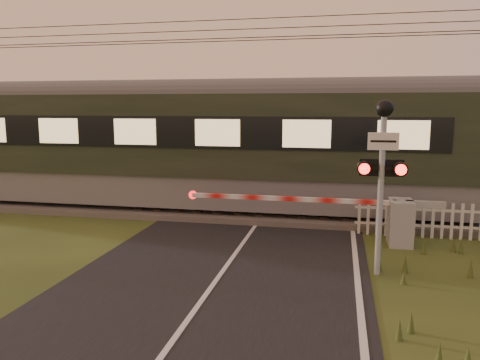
# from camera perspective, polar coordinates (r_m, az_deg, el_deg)

# --- Properties ---
(ground) EXTENTS (160.00, 160.00, 0.00)m
(ground) POSITION_cam_1_polar(r_m,az_deg,el_deg) (9.15, -3.61, -13.15)
(ground) COLOR #2A3815
(ground) RESTS_ON ground
(road) EXTENTS (6.00, 140.00, 0.03)m
(road) POSITION_cam_1_polar(r_m,az_deg,el_deg) (8.93, -3.91, -13.64)
(road) COLOR black
(road) RESTS_ON ground
(track_bed) EXTENTS (140.00, 3.40, 0.39)m
(track_bed) POSITION_cam_1_polar(r_m,az_deg,el_deg) (15.21, 3.01, -3.88)
(track_bed) COLOR #47423D
(track_bed) RESTS_ON ground
(overhead_wires) EXTENTS (120.00, 0.62, 0.62)m
(overhead_wires) POSITION_cam_1_polar(r_m,az_deg,el_deg) (15.01, 3.19, 17.69)
(overhead_wires) COLOR black
(overhead_wires) RESTS_ON ground
(boom_gate) EXTENTS (6.57, 0.88, 1.17)m
(boom_gate) POSITION_cam_1_polar(r_m,az_deg,el_deg) (12.36, 17.69, -4.58)
(boom_gate) COLOR gray
(boom_gate) RESTS_ON ground
(crossing_signal) EXTENTS (0.91, 0.36, 3.57)m
(crossing_signal) POSITION_cam_1_polar(r_m,az_deg,el_deg) (9.74, 16.96, 2.78)
(crossing_signal) COLOR gray
(crossing_signal) RESTS_ON ground
(picket_fence) EXTENTS (3.29, 0.08, 0.96)m
(picket_fence) POSITION_cam_1_polar(r_m,az_deg,el_deg) (13.26, 20.95, -4.52)
(picket_fence) COLOR silver
(picket_fence) RESTS_ON ground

